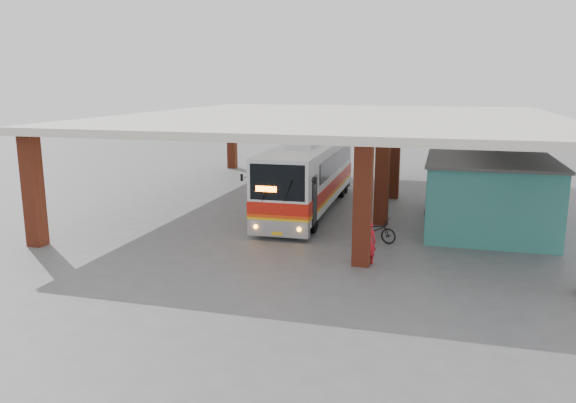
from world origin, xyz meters
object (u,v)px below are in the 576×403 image
at_px(motorcycle, 374,229).
at_px(red_chair, 430,208).
at_px(pedestrian, 368,242).
at_px(coach_bus, 309,176).

bearing_deg(motorcycle, red_chair, -1.42).
bearing_deg(motorcycle, pedestrian, -158.09).
height_order(pedestrian, red_chair, pedestrian).
xyz_separation_m(coach_bus, red_chair, (5.85, 0.48, -1.41)).
height_order(coach_bus, red_chair, coach_bus).
bearing_deg(red_chair, motorcycle, -110.35).
height_order(motorcycle, pedestrian, pedestrian).
bearing_deg(pedestrian, coach_bus, -76.36).
relative_size(coach_bus, pedestrian, 7.88).
height_order(coach_bus, motorcycle, coach_bus).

